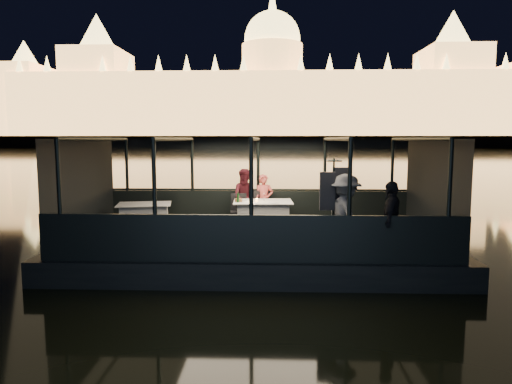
{
  "coord_description": "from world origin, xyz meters",
  "views": [
    {
      "loc": [
        0.39,
        -10.32,
        2.79
      ],
      "look_at": [
        0.0,
        0.4,
        1.55
      ],
      "focal_mm": 32.0,
      "sensor_mm": 36.0,
      "label": 1
    }
  ],
  "objects_px": {
    "person_man_maroon": "(246,198)",
    "chair_port_left": "(238,211)",
    "chair_port_right": "(261,210)",
    "person_woman_coral": "(264,198)",
    "coat_stand": "(333,210)",
    "dining_table_aft": "(145,216)",
    "wine_bottle": "(238,196)",
    "dining_table_central": "(263,216)",
    "passenger_dark": "(391,216)",
    "passenger_stripe": "(346,214)"
  },
  "relations": [
    {
      "from": "dining_table_central",
      "to": "chair_port_right",
      "type": "height_order",
      "value": "chair_port_right"
    },
    {
      "from": "dining_table_central",
      "to": "passenger_dark",
      "type": "xyz_separation_m",
      "value": [
        2.49,
        -2.62,
        0.47
      ]
    },
    {
      "from": "wine_bottle",
      "to": "passenger_dark",
      "type": "bearing_deg",
      "value": -37.47
    },
    {
      "from": "dining_table_central",
      "to": "passenger_stripe",
      "type": "bearing_deg",
      "value": -55.27
    },
    {
      "from": "coat_stand",
      "to": "person_man_maroon",
      "type": "height_order",
      "value": "coat_stand"
    },
    {
      "from": "chair_port_left",
      "to": "person_woman_coral",
      "type": "distance_m",
      "value": 0.77
    },
    {
      "from": "wine_bottle",
      "to": "coat_stand",
      "type": "bearing_deg",
      "value": -44.2
    },
    {
      "from": "passenger_stripe",
      "to": "dining_table_central",
      "type": "bearing_deg",
      "value": 14.0
    },
    {
      "from": "chair_port_left",
      "to": "passenger_stripe",
      "type": "relative_size",
      "value": 0.53
    },
    {
      "from": "dining_table_aft",
      "to": "person_man_maroon",
      "type": "relative_size",
      "value": 0.86
    },
    {
      "from": "person_man_maroon",
      "to": "wine_bottle",
      "type": "distance_m",
      "value": 0.99
    },
    {
      "from": "dining_table_aft",
      "to": "dining_table_central",
      "type": "bearing_deg",
      "value": 1.11
    },
    {
      "from": "passenger_stripe",
      "to": "chair_port_right",
      "type": "bearing_deg",
      "value": 9.52
    },
    {
      "from": "dining_table_central",
      "to": "wine_bottle",
      "type": "bearing_deg",
      "value": -157.42
    },
    {
      "from": "person_woman_coral",
      "to": "dining_table_aft",
      "type": "bearing_deg",
      "value": -171.28
    },
    {
      "from": "dining_table_aft",
      "to": "chair_port_right",
      "type": "distance_m",
      "value": 2.98
    },
    {
      "from": "dining_table_central",
      "to": "passenger_stripe",
      "type": "xyz_separation_m",
      "value": [
        1.66,
        -2.4,
        0.47
      ]
    },
    {
      "from": "chair_port_left",
      "to": "dining_table_central",
      "type": "bearing_deg",
      "value": -40.54
    },
    {
      "from": "dining_table_aft",
      "to": "person_woman_coral",
      "type": "relative_size",
      "value": 0.95
    },
    {
      "from": "person_man_maroon",
      "to": "passenger_dark",
      "type": "xyz_separation_m",
      "value": [
        2.95,
        -3.34,
        0.1
      ]
    },
    {
      "from": "dining_table_aft",
      "to": "person_man_maroon",
      "type": "xyz_separation_m",
      "value": [
        2.5,
        0.78,
        0.36
      ]
    },
    {
      "from": "person_man_maroon",
      "to": "passenger_dark",
      "type": "distance_m",
      "value": 4.46
    },
    {
      "from": "person_woman_coral",
      "to": "passenger_dark",
      "type": "relative_size",
      "value": 0.91
    },
    {
      "from": "dining_table_aft",
      "to": "wine_bottle",
      "type": "relative_size",
      "value": 4.88
    },
    {
      "from": "dining_table_central",
      "to": "chair_port_right",
      "type": "distance_m",
      "value": 0.54
    },
    {
      "from": "dining_table_central",
      "to": "person_man_maroon",
      "type": "bearing_deg",
      "value": 122.85
    },
    {
      "from": "chair_port_left",
      "to": "coat_stand",
      "type": "relative_size",
      "value": 0.45
    },
    {
      "from": "dining_table_central",
      "to": "passenger_dark",
      "type": "height_order",
      "value": "passenger_dark"
    },
    {
      "from": "person_woman_coral",
      "to": "wine_bottle",
      "type": "bearing_deg",
      "value": -128.17
    },
    {
      "from": "chair_port_right",
      "to": "wine_bottle",
      "type": "relative_size",
      "value": 3.51
    },
    {
      "from": "chair_port_right",
      "to": "coat_stand",
      "type": "relative_size",
      "value": 0.49
    },
    {
      "from": "dining_table_central",
      "to": "person_man_maroon",
      "type": "relative_size",
      "value": 0.95
    },
    {
      "from": "dining_table_central",
      "to": "chair_port_right",
      "type": "relative_size",
      "value": 1.54
    },
    {
      "from": "passenger_stripe",
      "to": "person_woman_coral",
      "type": "bearing_deg",
      "value": 7.17
    },
    {
      "from": "chair_port_right",
      "to": "person_woman_coral",
      "type": "xyz_separation_m",
      "value": [
        0.06,
        0.18,
        0.3
      ]
    },
    {
      "from": "dining_table_aft",
      "to": "passenger_dark",
      "type": "xyz_separation_m",
      "value": [
        5.46,
        -2.56,
        0.47
      ]
    },
    {
      "from": "person_man_maroon",
      "to": "wine_bottle",
      "type": "relative_size",
      "value": 5.65
    },
    {
      "from": "passenger_stripe",
      "to": "wine_bottle",
      "type": "height_order",
      "value": "passenger_stripe"
    },
    {
      "from": "passenger_dark",
      "to": "dining_table_aft",
      "type": "bearing_deg",
      "value": -92.92
    },
    {
      "from": "chair_port_right",
      "to": "person_woman_coral",
      "type": "bearing_deg",
      "value": 53.31
    },
    {
      "from": "dining_table_central",
      "to": "passenger_stripe",
      "type": "height_order",
      "value": "passenger_stripe"
    },
    {
      "from": "coat_stand",
      "to": "passenger_dark",
      "type": "distance_m",
      "value": 1.12
    },
    {
      "from": "coat_stand",
      "to": "person_woman_coral",
      "type": "height_order",
      "value": "coat_stand"
    },
    {
      "from": "dining_table_central",
      "to": "person_woman_coral",
      "type": "xyz_separation_m",
      "value": [
        0.01,
        0.72,
        0.36
      ]
    },
    {
      "from": "chair_port_right",
      "to": "wine_bottle",
      "type": "height_order",
      "value": "wine_bottle"
    },
    {
      "from": "passenger_stripe",
      "to": "wine_bottle",
      "type": "xyz_separation_m",
      "value": [
        -2.26,
        2.15,
        0.06
      ]
    },
    {
      "from": "person_man_maroon",
      "to": "chair_port_left",
      "type": "bearing_deg",
      "value": -122.84
    },
    {
      "from": "chair_port_left",
      "to": "coat_stand",
      "type": "height_order",
      "value": "coat_stand"
    },
    {
      "from": "chair_port_right",
      "to": "person_man_maroon",
      "type": "distance_m",
      "value": 0.55
    },
    {
      "from": "wine_bottle",
      "to": "chair_port_right",
      "type": "bearing_deg",
      "value": 54.9
    }
  ]
}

